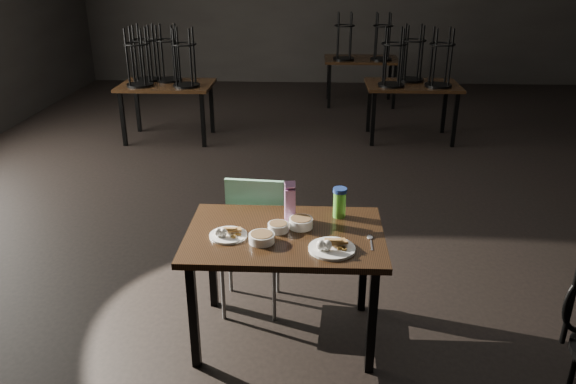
# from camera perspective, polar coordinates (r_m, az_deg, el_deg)

# --- Properties ---
(main_table) EXTENTS (1.20, 0.80, 0.75)m
(main_table) POSITION_cam_1_polar(r_m,az_deg,el_deg) (3.44, -0.32, -5.34)
(main_table) COLOR black
(main_table) RESTS_ON ground
(plate_left) EXTENTS (0.23, 0.23, 0.07)m
(plate_left) POSITION_cam_1_polar(r_m,az_deg,el_deg) (3.37, -6.14, -4.21)
(plate_left) COLOR white
(plate_left) RESTS_ON main_table
(plate_right) EXTENTS (0.27, 0.27, 0.09)m
(plate_right) POSITION_cam_1_polar(r_m,az_deg,el_deg) (3.21, 4.45, -5.53)
(plate_right) COLOR white
(plate_right) RESTS_ON main_table
(bowl_near) EXTENTS (0.13, 0.13, 0.05)m
(bowl_near) POSITION_cam_1_polar(r_m,az_deg,el_deg) (3.42, -1.01, -3.56)
(bowl_near) COLOR white
(bowl_near) RESTS_ON main_table
(bowl_far) EXTENTS (0.15, 0.15, 0.06)m
(bowl_far) POSITION_cam_1_polar(r_m,az_deg,el_deg) (3.46, 1.31, -3.12)
(bowl_far) COLOR white
(bowl_far) RESTS_ON main_table
(bowl_big) EXTENTS (0.15, 0.15, 0.05)m
(bowl_big) POSITION_cam_1_polar(r_m,az_deg,el_deg) (3.29, -2.69, -4.66)
(bowl_big) COLOR white
(bowl_big) RESTS_ON main_table
(juice_carton) EXTENTS (0.07, 0.07, 0.26)m
(juice_carton) POSITION_cam_1_polar(r_m,az_deg,el_deg) (3.52, 0.20, -1.01)
(juice_carton) COLOR #881877
(juice_carton) RESTS_ON main_table
(water_bottle) EXTENTS (0.09, 0.09, 0.20)m
(water_bottle) POSITION_cam_1_polar(r_m,az_deg,el_deg) (3.58, 5.26, -1.05)
(water_bottle) COLOR #66CB3B
(water_bottle) RESTS_ON main_table
(spoon) EXTENTS (0.04, 0.19, 0.01)m
(spoon) POSITION_cam_1_polar(r_m,az_deg,el_deg) (3.37, 8.35, -4.65)
(spoon) COLOR silver
(spoon) RESTS_ON main_table
(school_chair) EXTENTS (0.44, 0.44, 0.89)m
(school_chair) POSITION_cam_1_polar(r_m,az_deg,el_deg) (3.88, -3.67, -4.23)
(school_chair) COLOR #77BA98
(school_chair) RESTS_ON ground
(bg_table_left) EXTENTS (1.20, 0.80, 1.48)m
(bg_table_left) POSITION_cam_1_polar(r_m,az_deg,el_deg) (7.64, -12.50, 11.06)
(bg_table_left) COLOR black
(bg_table_left) RESTS_ON ground
(bg_table_right) EXTENTS (1.20, 0.80, 1.48)m
(bg_table_right) POSITION_cam_1_polar(r_m,az_deg,el_deg) (7.62, 12.58, 10.87)
(bg_table_right) COLOR black
(bg_table_right) RESTS_ON ground
(bg_table_far) EXTENTS (1.20, 0.80, 1.48)m
(bg_table_far) POSITION_cam_1_polar(r_m,az_deg,el_deg) (9.43, 7.49, 13.29)
(bg_table_far) COLOR black
(bg_table_far) RESTS_ON ground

